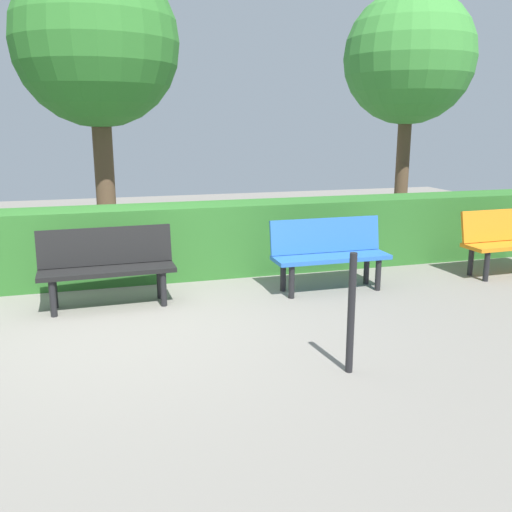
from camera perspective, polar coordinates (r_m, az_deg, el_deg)
The scene contains 8 objects.
ground_plane at distance 5.74m, azimuth -14.52°, elevation -7.03°, with size 20.41×20.41×0.00m, color gray.
bench_orange at distance 8.11m, azimuth 24.83°, elevation 1.63°, with size 1.40×0.52×0.86m.
bench_blue at distance 6.71m, azimuth 7.56°, elevation 0.53°, with size 1.42×0.46×0.86m.
bench_black at distance 6.28m, azimuth -15.17°, elevation -0.73°, with size 1.47×0.49×0.86m.
hedge_row at distance 7.36m, azimuth -5.96°, elevation 1.68°, with size 16.41×0.68×0.95m, color #2D6B28.
tree_near at distance 10.42m, azimuth 15.55°, elevation 19.04°, with size 2.26×2.26×4.21m.
tree_mid at distance 9.22m, azimuth -16.20°, elevation 20.27°, with size 2.51×2.51×4.42m.
railing_post_mid at distance 4.48m, azimuth 9.82°, elevation -5.91°, with size 0.06×0.06×1.00m, color black.
Camera 1 is at (0.06, 5.39, 1.97)m, focal length 38.64 mm.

